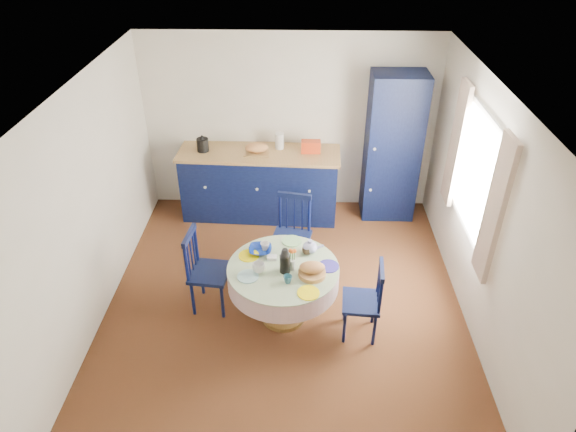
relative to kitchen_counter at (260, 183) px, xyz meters
name	(u,v)px	position (x,y,z in m)	size (l,w,h in m)	color
floor	(285,304)	(0.41, -1.91, -0.50)	(4.50, 4.50, 0.00)	black
ceiling	(284,92)	(0.41, -1.91, 2.00)	(4.50, 4.50, 0.00)	white
wall_back	(290,124)	(0.41, 0.34, 0.75)	(4.00, 0.02, 2.50)	silver
wall_left	(88,209)	(-1.59, -1.91, 0.75)	(0.02, 4.50, 2.50)	silver
wall_right	(483,215)	(2.41, -1.91, 0.75)	(0.02, 4.50, 2.50)	silver
window	(476,176)	(2.36, -1.61, 1.02)	(0.10, 1.74, 1.45)	white
kitchen_counter	(260,183)	(0.00, 0.00, 0.00)	(2.23, 0.78, 1.22)	black
pantry_cabinet	(392,148)	(1.81, 0.09, 0.52)	(0.72, 0.53, 2.05)	black
dining_table	(284,276)	(0.42, -2.13, 0.08)	(1.17, 1.17, 0.98)	brown
chair_left	(206,270)	(-0.45, -1.94, -0.01)	(0.46, 0.48, 0.97)	black
chair_far	(292,235)	(0.47, -1.26, 0.00)	(0.52, 0.50, 1.00)	black
chair_right	(365,300)	(1.25, -2.33, -0.05)	(0.41, 0.43, 0.89)	black
mug_a	(259,267)	(0.16, -2.20, 0.25)	(0.13, 0.13, 0.10)	silver
mug_b	(288,279)	(0.46, -2.37, 0.24)	(0.09, 0.09, 0.08)	#2F6271
mug_c	(307,250)	(0.65, -1.89, 0.24)	(0.11, 0.11, 0.09)	black
mug_d	(265,246)	(0.20, -1.83, 0.25)	(0.10, 0.10, 0.09)	silver
cobalt_bowl	(260,250)	(0.15, -1.88, 0.23)	(0.25, 0.25, 0.06)	navy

